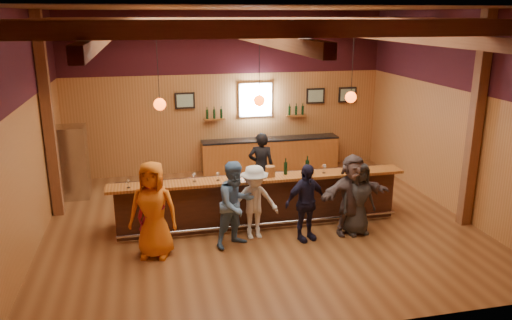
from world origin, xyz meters
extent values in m
plane|color=brown|center=(0.00, 0.00, 0.00)|extent=(9.00, 9.00, 0.00)
cube|color=#9A5B2A|center=(0.00, 4.00, 2.25)|extent=(9.00, 0.04, 4.50)
cube|color=#9A5B2A|center=(0.00, -4.00, 2.25)|extent=(9.00, 0.04, 4.50)
cube|color=#9A5B2A|center=(-4.50, 0.00, 2.25)|extent=(0.04, 8.00, 4.50)
cube|color=#9A5B2A|center=(4.50, 0.00, 2.25)|extent=(0.04, 8.00, 4.50)
cube|color=brown|center=(0.00, 0.00, 4.50)|extent=(9.00, 8.00, 0.04)
cube|color=#350E14|center=(0.00, 3.98, 3.65)|extent=(9.00, 0.01, 1.70)
cube|color=#350E14|center=(-4.48, 0.00, 3.65)|extent=(0.01, 8.00, 1.70)
cube|color=#350E14|center=(4.48, 0.00, 3.65)|extent=(0.01, 8.00, 1.70)
cube|color=brown|center=(-4.35, 1.50, 2.25)|extent=(0.22, 0.22, 4.50)
cube|color=brown|center=(4.35, -1.00, 2.25)|extent=(0.22, 0.22, 4.50)
cube|color=brown|center=(0.00, -3.00, 4.20)|extent=(8.80, 0.20, 0.25)
cube|color=brown|center=(0.00, -1.00, 4.20)|extent=(8.80, 0.20, 0.25)
cube|color=brown|center=(0.00, 1.00, 4.20)|extent=(8.80, 0.20, 0.25)
cube|color=brown|center=(0.00, 3.00, 4.20)|extent=(8.80, 0.20, 0.25)
cube|color=brown|center=(-3.00, 0.00, 3.95)|extent=(0.18, 7.80, 0.22)
cube|color=brown|center=(0.00, 0.00, 3.95)|extent=(0.18, 7.80, 0.22)
cube|color=brown|center=(3.00, 0.00, 3.95)|extent=(0.18, 7.80, 0.22)
cube|color=black|center=(0.00, 0.00, 0.53)|extent=(6.00, 0.60, 1.05)
cube|color=brown|center=(0.00, -0.18, 1.08)|extent=(6.30, 0.50, 0.06)
cube|color=black|center=(0.00, 0.38, 0.93)|extent=(6.00, 0.48, 0.05)
cube|color=black|center=(0.00, 0.38, 0.45)|extent=(6.00, 0.48, 0.90)
cube|color=silver|center=(2.00, 0.38, 0.88)|extent=(0.45, 0.40, 0.14)
cube|color=silver|center=(2.50, 0.38, 0.88)|extent=(0.45, 0.40, 0.14)
cylinder|color=silver|center=(0.00, -0.42, 0.15)|extent=(6.00, 0.06, 0.06)
cube|color=brown|center=(1.20, 3.72, 0.45)|extent=(4.00, 0.50, 0.90)
cube|color=black|center=(1.20, 3.72, 0.93)|extent=(4.00, 0.52, 0.05)
cube|color=silver|center=(0.80, 3.95, 2.05)|extent=(0.95, 0.08, 0.95)
cube|color=white|center=(0.80, 3.90, 2.05)|extent=(0.78, 0.01, 0.78)
cube|color=black|center=(-1.20, 3.94, 2.10)|extent=(0.55, 0.04, 0.45)
cube|color=silver|center=(-1.20, 3.92, 2.10)|extent=(0.45, 0.01, 0.35)
cube|color=black|center=(2.60, 3.94, 2.10)|extent=(0.55, 0.04, 0.45)
cube|color=silver|center=(2.60, 3.92, 2.10)|extent=(0.45, 0.01, 0.35)
cube|color=black|center=(3.60, 3.94, 2.10)|extent=(0.55, 0.04, 0.45)
cube|color=silver|center=(3.60, 3.92, 2.10)|extent=(0.45, 0.01, 0.35)
cube|color=brown|center=(-0.40, 3.88, 1.55)|extent=(0.60, 0.18, 0.04)
cylinder|color=black|center=(-0.60, 3.88, 1.70)|extent=(0.07, 0.07, 0.26)
cylinder|color=black|center=(-0.40, 3.88, 1.70)|extent=(0.07, 0.07, 0.26)
cylinder|color=black|center=(-0.20, 3.88, 1.70)|extent=(0.07, 0.07, 0.26)
cube|color=brown|center=(2.00, 3.88, 1.55)|extent=(0.60, 0.18, 0.04)
cylinder|color=black|center=(1.80, 3.88, 1.70)|extent=(0.07, 0.07, 0.26)
cylinder|color=black|center=(2.00, 3.88, 1.70)|extent=(0.07, 0.07, 0.26)
cylinder|color=black|center=(2.20, 3.88, 1.70)|extent=(0.07, 0.07, 0.26)
cylinder|color=black|center=(-2.00, 0.00, 3.33)|extent=(0.01, 0.01, 1.25)
sphere|color=#FF4A0C|center=(-2.00, 0.00, 2.70)|extent=(0.24, 0.24, 0.24)
cylinder|color=black|center=(0.00, 0.00, 3.33)|extent=(0.01, 0.01, 1.25)
sphere|color=#FF4A0C|center=(0.00, 0.00, 2.70)|extent=(0.24, 0.24, 0.24)
cylinder|color=black|center=(2.00, 0.00, 3.33)|extent=(0.01, 0.01, 1.25)
sphere|color=#FF4A0C|center=(2.00, 0.00, 2.70)|extent=(0.24, 0.24, 0.24)
cube|color=silver|center=(-4.10, 2.60, 0.90)|extent=(0.70, 0.70, 1.80)
imported|color=#D16213|center=(-2.25, -1.06, 0.93)|extent=(1.04, 0.83, 1.85)
imported|color=#A01D3A|center=(-2.28, -1.03, 0.76)|extent=(0.65, 0.56, 1.52)
imported|color=#5176A2|center=(-0.69, -0.97, 0.86)|extent=(1.04, 0.96, 1.72)
imported|color=silver|center=(-0.26, -0.70, 0.77)|extent=(1.02, 0.62, 1.54)
imported|color=black|center=(0.72, -1.01, 0.79)|extent=(1.00, 0.62, 1.59)
imported|color=#554444|center=(1.74, -0.92, 0.85)|extent=(1.63, 0.73, 1.70)
imported|color=#29292B|center=(1.86, -0.96, 0.77)|extent=(0.82, 0.60, 1.54)
imported|color=black|center=(0.36, 1.36, 0.85)|extent=(0.70, 0.54, 1.70)
cylinder|color=brown|center=(0.20, -0.16, 1.22)|extent=(0.20, 0.20, 0.22)
cylinder|color=black|center=(0.56, -0.10, 1.24)|extent=(0.08, 0.08, 0.27)
cylinder|color=black|center=(0.56, -0.10, 1.42)|extent=(0.03, 0.03, 0.09)
cylinder|color=black|center=(1.03, -0.12, 1.25)|extent=(0.08, 0.08, 0.29)
cylinder|color=black|center=(1.03, -0.12, 1.45)|extent=(0.03, 0.03, 0.10)
cylinder|color=silver|center=(-2.70, -0.25, 1.11)|extent=(0.07, 0.07, 0.01)
cylinder|color=silver|center=(-2.70, -0.25, 1.17)|extent=(0.01, 0.01, 0.10)
sphere|color=silver|center=(-2.70, -0.25, 1.25)|extent=(0.08, 0.08, 0.08)
cylinder|color=silver|center=(-2.07, -0.15, 1.11)|extent=(0.07, 0.07, 0.01)
cylinder|color=silver|center=(-2.07, -0.15, 1.16)|extent=(0.01, 0.01, 0.09)
sphere|color=silver|center=(-2.07, -0.15, 1.24)|extent=(0.08, 0.08, 0.08)
cylinder|color=silver|center=(-1.39, -0.16, 1.11)|extent=(0.07, 0.07, 0.01)
cylinder|color=silver|center=(-1.39, -0.16, 1.17)|extent=(0.01, 0.01, 0.11)
sphere|color=silver|center=(-1.39, -0.16, 1.26)|extent=(0.09, 0.09, 0.09)
cylinder|color=silver|center=(-0.91, -0.19, 1.11)|extent=(0.07, 0.07, 0.01)
cylinder|color=silver|center=(-0.91, -0.19, 1.17)|extent=(0.01, 0.01, 0.10)
sphere|color=silver|center=(-0.91, -0.19, 1.25)|extent=(0.08, 0.08, 0.08)
cylinder|color=silver|center=(-0.26, -0.09, 1.11)|extent=(0.07, 0.07, 0.01)
cylinder|color=silver|center=(-0.26, -0.09, 1.17)|extent=(0.01, 0.01, 0.10)
sphere|color=silver|center=(-0.26, -0.09, 1.25)|extent=(0.08, 0.08, 0.08)
cylinder|color=silver|center=(1.02, -0.21, 1.11)|extent=(0.06, 0.06, 0.01)
cylinder|color=silver|center=(1.02, -0.21, 1.16)|extent=(0.01, 0.01, 0.09)
sphere|color=silver|center=(1.02, -0.21, 1.24)|extent=(0.07, 0.07, 0.07)
cylinder|color=silver|center=(1.39, -0.19, 1.11)|extent=(0.08, 0.08, 0.01)
cylinder|color=silver|center=(1.39, -0.19, 1.17)|extent=(0.01, 0.01, 0.11)
sphere|color=silver|center=(1.39, -0.19, 1.27)|extent=(0.09, 0.09, 0.09)
cylinder|color=silver|center=(1.86, -0.20, 1.11)|extent=(0.07, 0.07, 0.01)
cylinder|color=silver|center=(1.86, -0.20, 1.17)|extent=(0.01, 0.01, 0.10)
sphere|color=silver|center=(1.86, -0.20, 1.25)|extent=(0.08, 0.08, 0.08)
camera|label=1|loc=(-2.27, -9.84, 4.39)|focal=35.00mm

